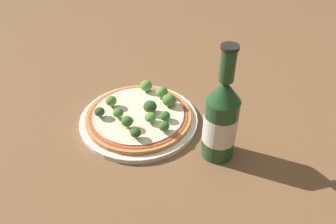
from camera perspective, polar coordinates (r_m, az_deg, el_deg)
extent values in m
plane|color=brown|center=(0.78, -4.91, -0.84)|extent=(3.00, 3.00, 0.00)
cylinder|color=silver|center=(0.76, -5.08, -1.34)|extent=(0.27, 0.27, 0.01)
cylinder|color=#B77F42|center=(0.75, -5.14, -0.76)|extent=(0.24, 0.24, 0.01)
cylinder|color=#B74728|center=(0.75, -5.17, -0.42)|extent=(0.22, 0.22, 0.00)
cylinder|color=beige|center=(0.75, -5.17, -0.35)|extent=(0.21, 0.21, 0.00)
cylinder|color=#6B8E51|center=(0.79, -1.11, 2.82)|extent=(0.01, 0.01, 0.01)
ellipsoid|color=#568E3D|center=(0.79, -1.12, 3.49)|extent=(0.03, 0.03, 0.03)
cylinder|color=#6B8E51|center=(0.75, -11.74, -0.57)|extent=(0.01, 0.01, 0.01)
ellipsoid|color=#2D5123|center=(0.74, -11.84, 0.05)|extent=(0.02, 0.02, 0.02)
cylinder|color=#6B8E51|center=(0.77, -9.80, 1.23)|extent=(0.01, 0.01, 0.01)
ellipsoid|color=#568E3D|center=(0.77, -9.89, 1.93)|extent=(0.03, 0.03, 0.02)
cylinder|color=#6B8E51|center=(0.68, -5.60, -4.25)|extent=(0.01, 0.01, 0.01)
ellipsoid|color=#2D5123|center=(0.67, -5.65, -3.59)|extent=(0.02, 0.02, 0.02)
cylinder|color=#6B8E51|center=(0.77, 0.18, 1.41)|extent=(0.01, 0.01, 0.01)
ellipsoid|color=#477A33|center=(0.76, 0.18, 2.09)|extent=(0.03, 0.03, 0.03)
cylinder|color=#6B8E51|center=(0.72, -0.50, -1.23)|extent=(0.01, 0.01, 0.01)
ellipsoid|color=#386628|center=(0.72, -0.50, -0.68)|extent=(0.02, 0.02, 0.02)
cylinder|color=#6B8E51|center=(0.73, -8.48, -0.88)|extent=(0.01, 0.01, 0.01)
ellipsoid|color=#477A33|center=(0.73, -8.55, -0.25)|extent=(0.02, 0.02, 0.02)
cylinder|color=#6B8E51|center=(0.82, -3.80, 3.91)|extent=(0.01, 0.01, 0.01)
ellipsoid|color=#568E3D|center=(0.81, -3.84, 4.61)|extent=(0.03, 0.03, 0.03)
cylinder|color=#6B8E51|center=(0.69, -0.69, -3.10)|extent=(0.01, 0.01, 0.01)
ellipsoid|color=#386628|center=(0.69, -0.70, -2.46)|extent=(0.02, 0.02, 0.02)
cylinder|color=#6B8E51|center=(0.74, -3.11, 0.21)|extent=(0.01, 0.01, 0.01)
ellipsoid|color=#2D5123|center=(0.74, -3.14, 0.97)|extent=(0.03, 0.03, 0.03)
cylinder|color=#6B8E51|center=(0.72, -3.07, -1.52)|extent=(0.01, 0.01, 0.01)
ellipsoid|color=#568E3D|center=(0.71, -3.10, -0.90)|extent=(0.03, 0.03, 0.02)
cylinder|color=#6B8E51|center=(0.71, -7.08, -2.37)|extent=(0.01, 0.01, 0.01)
ellipsoid|color=#386628|center=(0.70, -7.16, -1.61)|extent=(0.02, 0.02, 0.02)
cylinder|color=#234C28|center=(0.65, 8.99, -2.80)|extent=(0.07, 0.07, 0.14)
cylinder|color=silver|center=(0.65, 9.01, -2.61)|extent=(0.07, 0.07, 0.06)
cone|color=#234C28|center=(0.59, 9.82, 3.71)|extent=(0.07, 0.07, 0.04)
cylinder|color=#234C28|center=(0.57, 10.37, 8.02)|extent=(0.03, 0.03, 0.06)
cylinder|color=black|center=(0.55, 10.77, 11.03)|extent=(0.03, 0.03, 0.01)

